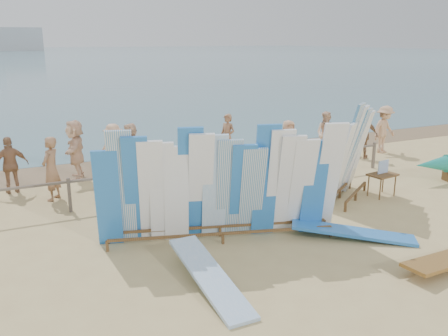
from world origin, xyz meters
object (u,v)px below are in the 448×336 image
beach_chair_right (221,171)px  beach_chair_left (238,171)px  vendor_table (382,184)px  beachgoer_6 (288,143)px  beachgoer_4 (133,156)px  beachgoer_extra_1 (11,165)px  beachgoer_8 (326,134)px  beachgoer_10 (363,135)px  flat_board_a (210,286)px  beachgoer_11 (76,149)px  beachgoer_1 (51,169)px  stroller (282,161)px  beachgoer_extra_0 (384,129)px  beachgoer_2 (130,153)px  main_surfboard_rack (222,189)px  flat_board_d (353,239)px  beachgoer_7 (227,137)px  beachgoer_3 (114,150)px  side_surfboard_rack (350,156)px

beach_chair_right → beach_chair_left: bearing=-43.8°
vendor_table → beachgoer_6: beachgoer_6 is taller
beachgoer_4 → beachgoer_extra_1: size_ratio=0.99×
beachgoer_8 → beachgoer_6: bearing=-103.5°
beachgoer_6 → beachgoer_10: (3.03, -0.36, 0.09)m
flat_board_a → beach_chair_right: bearing=62.6°
beachgoer_10 → beachgoer_11: 10.13m
beachgoer_10 → beachgoer_1: size_ratio=1.00×
beachgoer_4 → stroller: bearing=112.4°
beachgoer_extra_0 → beachgoer_2: 9.85m
main_surfboard_rack → beach_chair_left: (2.43, 4.01, -0.92)m
flat_board_d → beachgoer_7: bearing=30.5°
beach_chair_right → beachgoer_6: beachgoer_6 is taller
main_surfboard_rack → beachgoer_3: bearing=115.0°
vendor_table → flat_board_d: vendor_table is taller
stroller → beachgoer_10: (3.84, 0.59, 0.43)m
beachgoer_10 → side_surfboard_rack: bearing=101.6°
main_surfboard_rack → beachgoer_1: size_ratio=2.98×
side_surfboard_rack → beachgoer_6: bearing=47.4°
beachgoer_6 → beachgoer_3: bearing=171.4°
beachgoer_extra_1 → beachgoer_11: (1.90, 0.73, 0.12)m
vendor_table → stroller: (-1.36, 3.08, 0.11)m
main_surfboard_rack → beachgoer_extra_1: size_ratio=3.20×
beachgoer_4 → main_surfboard_rack: bearing=44.2°
flat_board_d → beachgoer_extra_0: size_ratio=1.48×
beach_chair_left → beachgoer_11: 5.15m
beachgoer_3 → beachgoer_11: (-1.16, 0.14, 0.09)m
beachgoer_8 → beachgoer_7: bearing=-133.1°
vendor_table → beachgoer_8: bearing=62.6°
stroller → beachgoer_8: size_ratio=0.68×
beachgoer_extra_0 → beachgoer_11: bearing=159.7°
beachgoer_extra_1 → beachgoer_4: bearing=164.8°
flat_board_d → beachgoer_3: bearing=60.7°
main_surfboard_rack → stroller: 5.63m
beachgoer_1 → vendor_table: bearing=101.7°
beachgoer_10 → beachgoer_11: size_ratio=0.95×
beach_chair_right → beachgoer_8: size_ratio=0.58×
main_surfboard_rack → vendor_table: main_surfboard_rack is taller
main_surfboard_rack → beachgoer_extra_0: size_ratio=2.88×
main_surfboard_rack → flat_board_d: bearing=-7.9°
main_surfboard_rack → beachgoer_2: 5.23m
main_surfboard_rack → beachgoer_6: (4.80, 4.86, -0.38)m
beachgoer_4 → beachgoer_6: beachgoer_4 is taller
side_surfboard_rack → beachgoer_1: size_ratio=1.56×
beach_chair_left → beachgoer_extra_1: bearing=174.6°
beachgoer_6 → beach_chair_right: bearing=-162.5°
flat_board_d → beachgoer_6: (2.13, 6.05, 0.79)m
beach_chair_left → beachgoer_extra_0: (6.74, 0.86, 0.65)m
beachgoer_1 → flat_board_a: bearing=52.9°
beachgoer_2 → beach_chair_right: bearing=109.4°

